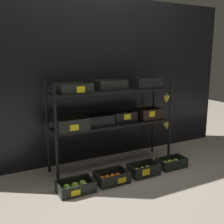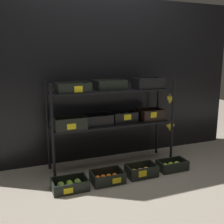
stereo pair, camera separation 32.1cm
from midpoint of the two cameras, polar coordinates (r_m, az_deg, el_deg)
name	(u,v)px [view 1 (the left image)]	position (r m, az deg, el deg)	size (l,w,h in m)	color
ground_plane	(112,165)	(3.42, -2.74, -11.29)	(10.00, 10.00, 0.00)	gray
storefront_wall	(99,80)	(3.50, -5.52, 6.70)	(3.88, 0.12, 2.06)	black
display_rack	(112,107)	(3.20, -2.92, 0.98)	(1.61, 0.39, 1.08)	black
crate_ground_apple_green	(76,187)	(2.85, -11.06, -15.52)	(0.36, 0.24, 0.11)	black
crate_ground_tangerine	(112,178)	(2.99, -3.25, -13.96)	(0.35, 0.25, 0.12)	black
crate_ground_apple_gold	(144,170)	(3.15, 3.78, -12.36)	(0.34, 0.21, 0.13)	black
crate_ground_right_apple_green	(172,163)	(3.39, 9.91, -10.79)	(0.35, 0.20, 0.12)	black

